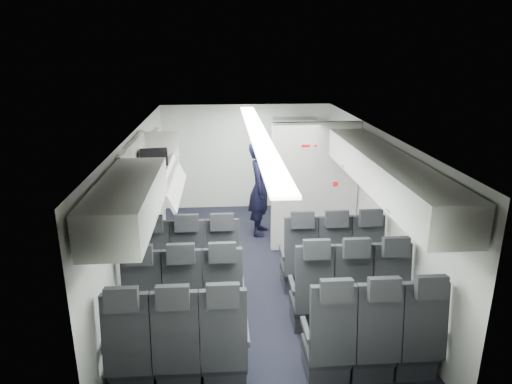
{
  "coord_description": "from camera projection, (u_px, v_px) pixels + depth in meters",
  "views": [
    {
      "loc": [
        -0.5,
        -6.15,
        3.27
      ],
      "look_at": [
        0.0,
        0.4,
        1.15
      ],
      "focal_mm": 32.0,
      "sensor_mm": 36.0,
      "label": 1
    }
  ],
  "objects": [
    {
      "name": "overhead_bin_right_rear",
      "position": [
        415.0,
        195.0,
        4.51
      ],
      "size": [
        0.53,
        1.8,
        0.4
      ],
      "color": "white",
      "rests_on": "cabin_shell"
    },
    {
      "name": "seat_row_mid",
      "position": [
        268.0,
        299.0,
        5.39
      ],
      "size": [
        3.33,
        0.56,
        1.24
      ],
      "color": "black",
      "rests_on": "cabin_shell"
    },
    {
      "name": "overhead_bin_left_front_open",
      "position": [
        151.0,
        167.0,
        6.0
      ],
      "size": [
        0.64,
        1.7,
        0.72
      ],
      "color": "#9E9E93",
      "rests_on": "cabin_shell"
    },
    {
      "name": "seat_row_front",
      "position": [
        261.0,
        265.0,
        6.25
      ],
      "size": [
        3.33,
        0.56,
        1.24
      ],
      "color": "black",
      "rests_on": "cabin_shell"
    },
    {
      "name": "flight_attendant",
      "position": [
        260.0,
        189.0,
        8.08
      ],
      "size": [
        0.53,
        0.69,
        1.69
      ],
      "primitive_type": "imported",
      "rotation": [
        0.0,
        0.0,
        1.35
      ],
      "color": "black",
      "rests_on": "ground"
    },
    {
      "name": "seat_row_rear",
      "position": [
        277.0,
        347.0,
        4.54
      ],
      "size": [
        3.33,
        0.56,
        1.24
      ],
      "color": "black",
      "rests_on": "cabin_shell"
    },
    {
      "name": "bulkhead_partition",
      "position": [
        314.0,
        187.0,
        7.38
      ],
      "size": [
        1.4,
        0.15,
        2.13
      ],
      "color": "silver",
      "rests_on": "cabin_shell"
    },
    {
      "name": "cabin_shell",
      "position": [
        258.0,
        202.0,
        6.53
      ],
      "size": [
        3.41,
        6.01,
        2.16
      ],
      "color": "black",
      "rests_on": "ground"
    },
    {
      "name": "carry_on_bag",
      "position": [
        154.0,
        158.0,
        6.17
      ],
      "size": [
        0.4,
        0.31,
        0.22
      ],
      "primitive_type": "cube",
      "rotation": [
        0.0,
        0.0,
        0.14
      ],
      "color": "black",
      "rests_on": "overhead_bin_left_front_open"
    },
    {
      "name": "galley_unit",
      "position": [
        294.0,
        165.0,
        9.24
      ],
      "size": [
        0.85,
        0.52,
        1.9
      ],
      "color": "#939399",
      "rests_on": "cabin_shell"
    },
    {
      "name": "boarding_door",
      "position": [
        157.0,
        185.0,
        7.94
      ],
      "size": [
        0.12,
        1.27,
        1.86
      ],
      "color": "silver",
      "rests_on": "cabin_shell"
    },
    {
      "name": "papers",
      "position": [
        271.0,
        179.0,
        7.99
      ],
      "size": [
        0.19,
        0.06,
        0.13
      ],
      "primitive_type": "cube",
      "rotation": [
        0.0,
        0.0,
        -0.25
      ],
      "color": "white",
      "rests_on": "flight_attendant"
    },
    {
      "name": "overhead_bin_right_front",
      "position": [
        363.0,
        154.0,
        6.17
      ],
      "size": [
        0.53,
        1.7,
        0.4
      ],
      "color": "white",
      "rests_on": "cabin_shell"
    },
    {
      "name": "overhead_bin_left_rear",
      "position": [
        128.0,
        201.0,
        4.31
      ],
      "size": [
        0.53,
        1.8,
        0.4
      ],
      "color": "white",
      "rests_on": "cabin_shell"
    }
  ]
}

